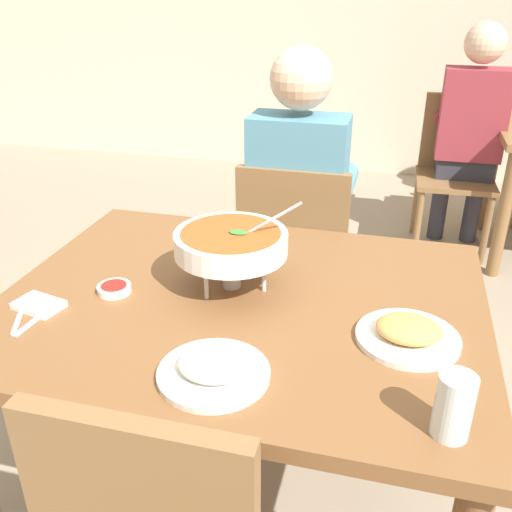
{
  "coord_description": "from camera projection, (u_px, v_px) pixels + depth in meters",
  "views": [
    {
      "loc": [
        0.36,
        -1.24,
        1.52
      ],
      "look_at": [
        0.0,
        0.15,
        0.81
      ],
      "focal_mm": 39.92,
      "sensor_mm": 36.0,
      "label": 1
    }
  ],
  "objects": [
    {
      "name": "spoon_utensil",
      "position": [
        38.0,
        318.0,
        1.4
      ],
      "size": [
        0.02,
        0.17,
        0.01
      ],
      "primitive_type": "cube",
      "rotation": [
        0.0,
        0.0,
        -0.07
      ],
      "color": "silver",
      "rests_on": "dining_table_main"
    },
    {
      "name": "napkin_folded",
      "position": [
        39.0,
        305.0,
        1.45
      ],
      "size": [
        0.13,
        0.1,
        0.02
      ],
      "primitive_type": "cube",
      "rotation": [
        0.0,
        0.0,
        -0.23
      ],
      "color": "white",
      "rests_on": "dining_table_main"
    },
    {
      "name": "chair_bg_middle",
      "position": [
        455.0,
        163.0,
        3.41
      ],
      "size": [
        0.45,
        0.45,
        0.9
      ],
      "color": "brown",
      "rests_on": "ground_plane"
    },
    {
      "name": "appetizer_plate",
      "position": [
        408.0,
        333.0,
        1.31
      ],
      "size": [
        0.24,
        0.24,
        0.06
      ],
      "color": "white",
      "rests_on": "dining_table_main"
    },
    {
      "name": "ground_plane",
      "position": [
        244.0,
        501.0,
        1.83
      ],
      "size": [
        16.0,
        16.0,
        0.0
      ],
      "primitive_type": "plane",
      "color": "gray"
    },
    {
      "name": "chair_diner_main",
      "position": [
        295.0,
        256.0,
        2.28
      ],
      "size": [
        0.44,
        0.44,
        0.9
      ],
      "color": "brown",
      "rests_on": "ground_plane"
    },
    {
      "name": "patron_bg_middle",
      "position": [
        471.0,
        126.0,
        3.26
      ],
      "size": [
        0.4,
        0.45,
        1.31
      ],
      "color": "#2D2D38",
      "rests_on": "ground_plane"
    },
    {
      "name": "drink_glass",
      "position": [
        453.0,
        409.0,
        1.03
      ],
      "size": [
        0.07,
        0.07,
        0.13
      ],
      "color": "silver",
      "rests_on": "dining_table_main"
    },
    {
      "name": "fork_utensil",
      "position": [
        20.0,
        315.0,
        1.41
      ],
      "size": [
        0.08,
        0.16,
        0.01
      ],
      "primitive_type": "cube",
      "rotation": [
        0.0,
        0.0,
        0.43
      ],
      "color": "silver",
      "rests_on": "dining_table_main"
    },
    {
      "name": "sauce_dish",
      "position": [
        114.0,
        288.0,
        1.52
      ],
      "size": [
        0.09,
        0.09,
        0.02
      ],
      "color": "white",
      "rests_on": "dining_table_main"
    },
    {
      "name": "diner_main",
      "position": [
        299.0,
        198.0,
        2.21
      ],
      "size": [
        0.4,
        0.45,
        1.31
      ],
      "color": "#2D2D38",
      "rests_on": "ground_plane"
    },
    {
      "name": "rice_plate",
      "position": [
        213.0,
        369.0,
        1.19
      ],
      "size": [
        0.24,
        0.24,
        0.06
      ],
      "color": "white",
      "rests_on": "dining_table_main"
    },
    {
      "name": "curry_bowl",
      "position": [
        231.0,
        244.0,
        1.49
      ],
      "size": [
        0.33,
        0.3,
        0.26
      ],
      "color": "silver",
      "rests_on": "dining_table_main"
    },
    {
      "name": "dining_table_main",
      "position": [
        242.0,
        330.0,
        1.54
      ],
      "size": [
        1.25,
        0.98,
        0.76
      ],
      "color": "brown",
      "rests_on": "ground_plane"
    }
  ]
}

